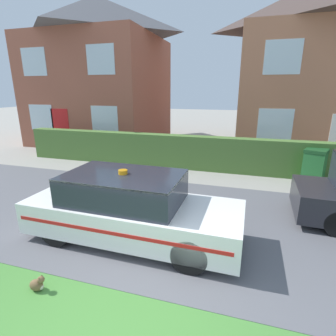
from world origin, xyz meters
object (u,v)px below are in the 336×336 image
house_right (319,68)px  wheelie_bin (314,166)px  police_car (130,208)px  cat (38,284)px  house_left (101,71)px

house_right → wheelie_bin: 6.49m
house_right → police_car: bearing=-116.8°
house_right → cat: bearing=-116.3°
cat → house_left: house_left is taller
wheelie_bin → house_left: bearing=177.1°
police_car → house_left: house_left is taller
house_right → wheelie_bin: size_ratio=6.74×
house_left → wheelie_bin: bearing=-25.1°
house_left → house_right: (11.50, 0.46, -0.03)m
cat → wheelie_bin: wheelie_bin is taller
cat → house_left: (-5.50, 11.71, 3.92)m
wheelie_bin → cat: bearing=-105.4°
cat → wheelie_bin: bearing=47.2°
house_right → wheelie_bin: bearing=-98.7°
cat → house_right: 14.11m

